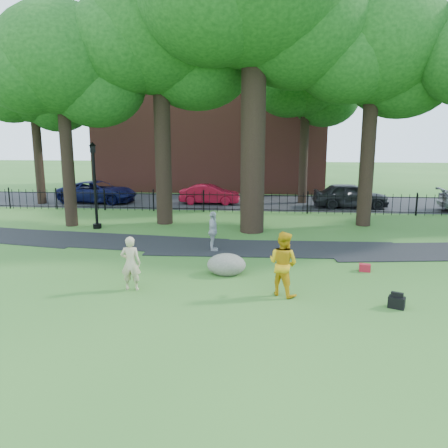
# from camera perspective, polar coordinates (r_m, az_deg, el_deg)

# --- Properties ---
(ground) EXTENTS (120.00, 120.00, 0.00)m
(ground) POSITION_cam_1_polar(r_m,az_deg,el_deg) (13.77, 2.57, -7.36)
(ground) COLOR #2A5C20
(ground) RESTS_ON ground
(footpath) EXTENTS (36.07, 3.85, 0.03)m
(footpath) POSITION_cam_1_polar(r_m,az_deg,el_deg) (17.48, 6.55, -3.27)
(footpath) COLOR black
(footpath) RESTS_ON ground
(street) EXTENTS (80.00, 7.00, 0.02)m
(street) POSITION_cam_1_polar(r_m,az_deg,el_deg) (29.35, 4.28, 2.85)
(street) COLOR black
(street) RESTS_ON ground
(iron_fence) EXTENTS (44.00, 0.04, 1.20)m
(iron_fence) POSITION_cam_1_polar(r_m,az_deg,el_deg) (25.30, 4.07, 2.82)
(iron_fence) COLOR black
(iron_fence) RESTS_ON ground
(brick_building) EXTENTS (18.00, 8.00, 12.00)m
(brick_building) POSITION_cam_1_polar(r_m,az_deg,el_deg) (37.32, -1.59, 14.00)
(brick_building) COLOR brown
(brick_building) RESTS_ON ground
(tree_row) EXTENTS (26.82, 7.96, 12.42)m
(tree_row) POSITION_cam_1_polar(r_m,az_deg,el_deg) (21.71, 5.55, 21.35)
(tree_row) COLOR black
(tree_row) RESTS_ON ground
(woman) EXTENTS (0.61, 0.42, 1.61)m
(woman) POSITION_cam_1_polar(r_m,az_deg,el_deg) (13.02, -12.09, -5.04)
(woman) COLOR tan
(woman) RESTS_ON ground
(man) EXTENTS (1.13, 1.08, 1.84)m
(man) POSITION_cam_1_polar(r_m,az_deg,el_deg) (12.41, 7.72, -5.14)
(man) COLOR gold
(man) RESTS_ON ground
(pedestrian) EXTENTS (0.44, 0.94, 1.57)m
(pedestrian) POSITION_cam_1_polar(r_m,az_deg,el_deg) (16.91, -1.45, -0.97)
(pedestrian) COLOR #AAAAAF
(pedestrian) RESTS_ON ground
(boulder) EXTENTS (1.48, 1.27, 0.74)m
(boulder) POSITION_cam_1_polar(r_m,az_deg,el_deg) (14.25, 0.32, -5.12)
(boulder) COLOR #645D53
(boulder) RESTS_ON ground
(lamppost) EXTENTS (0.41, 0.41, 4.12)m
(lamppost) POSITION_cam_1_polar(r_m,az_deg,el_deg) (21.73, -16.51, 4.68)
(lamppost) COLOR black
(lamppost) RESTS_ON ground
(backpack) EXTENTS (0.48, 0.41, 0.31)m
(backpack) POSITION_cam_1_polar(r_m,az_deg,el_deg) (12.48, 21.61, -9.50)
(backpack) COLOR black
(backpack) RESTS_ON ground
(red_bag) EXTENTS (0.40, 0.29, 0.25)m
(red_bag) POSITION_cam_1_polar(r_m,az_deg,el_deg) (15.32, 17.91, -5.45)
(red_bag) COLOR maroon
(red_bag) RESTS_ON ground
(red_sedan) EXTENTS (3.85, 1.36, 1.27)m
(red_sedan) POSITION_cam_1_polar(r_m,az_deg,el_deg) (28.47, -1.89, 3.90)
(red_sedan) COLOR #A10C22
(red_sedan) RESTS_ON ground
(navy_van) EXTENTS (5.37, 2.91, 1.43)m
(navy_van) POSITION_cam_1_polar(r_m,az_deg,el_deg) (30.24, -16.15, 4.06)
(navy_van) COLOR #0B0E37
(navy_van) RESTS_ON ground
(grey_car) EXTENTS (4.55, 1.89, 1.54)m
(grey_car) POSITION_cam_1_polar(r_m,az_deg,el_deg) (28.07, 16.19, 3.61)
(grey_car) COLOR black
(grey_car) RESTS_ON ground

